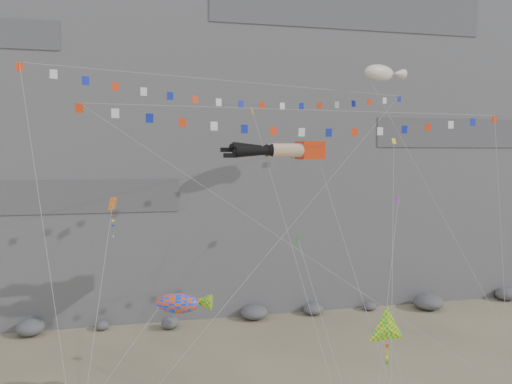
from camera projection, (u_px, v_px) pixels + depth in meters
cliff at (227, 78)px, 60.59m from camera, size 80.00×28.00×50.00m
talus_boulders at (254, 313)px, 47.84m from camera, size 60.00×3.00×1.20m
legs_kite at (283, 150)px, 36.47m from camera, size 7.54×15.38×21.39m
flag_banner_upper at (252, 83)px, 38.06m from camera, size 30.60×18.81×27.55m
flag_banner_lower at (316, 111)px, 33.09m from camera, size 29.51×5.72×22.71m
harlequin_kite at (112, 204)px, 32.26m from camera, size 2.49×9.43×15.24m
fish_windsock at (177, 303)px, 29.82m from camera, size 9.01×4.97×10.43m
delta_kite at (388, 330)px, 28.64m from camera, size 2.66×5.37×7.92m
blimp_windsock at (380, 74)px, 41.46m from camera, size 7.50×14.46×26.44m
small_kite_a at (254, 115)px, 37.96m from camera, size 2.80×15.25×24.10m
small_kite_b at (398, 203)px, 37.28m from camera, size 7.73×11.22×17.63m
small_kite_c at (299, 243)px, 32.25m from camera, size 1.27×10.48×14.20m
small_kite_d at (394, 147)px, 41.21m from camera, size 9.19×16.91×24.96m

